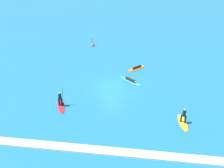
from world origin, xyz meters
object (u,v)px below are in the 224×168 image
object	(u,v)px
marker_buoy	(93,45)
surfer_on_red_board	(61,103)
surfer_on_yellow_board	(183,120)
surfer_on_teal_board	(130,80)
surfer_on_orange_board	(137,68)

from	to	relation	value
marker_buoy	surfer_on_red_board	bearing A→B (deg)	-91.36
surfer_on_yellow_board	marker_buoy	size ratio (longest dim) A/B	2.04
marker_buoy	surfer_on_teal_board	bearing A→B (deg)	-56.90
surfer_on_yellow_board	surfer_on_red_board	bearing A→B (deg)	-105.27
surfer_on_orange_board	surfer_on_yellow_board	xyz separation A→B (m)	(5.08, -10.80, 0.30)
surfer_on_red_board	surfer_on_yellow_board	world-z (taller)	surfer_on_red_board
surfer_on_orange_board	surfer_on_yellow_board	distance (m)	11.94
surfer_on_orange_board	surfer_on_teal_board	bearing A→B (deg)	36.92
surfer_on_red_board	surfer_on_orange_board	bearing A→B (deg)	-60.73
surfer_on_orange_board	surfer_on_red_board	bearing A→B (deg)	7.95
surfer_on_yellow_board	marker_buoy	distance (m)	21.60
surfer_on_yellow_board	surfer_on_teal_board	bearing A→B (deg)	-152.09
surfer_on_red_board	surfer_on_teal_board	distance (m)	9.40
surfer_on_yellow_board	marker_buoy	xyz separation A→B (m)	(-12.42, 17.67, -0.24)
surfer_on_orange_board	surfer_on_teal_board	world-z (taller)	surfer_on_teal_board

